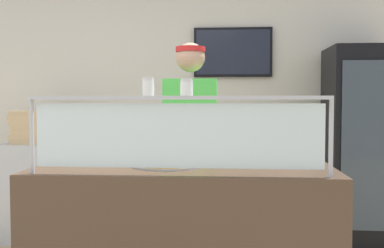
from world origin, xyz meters
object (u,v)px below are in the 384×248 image
(pizza_tray, at_px, (167,163))
(pepper_flake_shaker, at_px, (187,88))
(pizza_box_stack, at_px, (41,127))
(drink_fridge, at_px, (362,146))
(pizza_server, at_px, (163,160))
(worker_figure, at_px, (191,148))
(parmesan_shaker, at_px, (148,88))

(pizza_tray, height_order, pepper_flake_shaker, pepper_flake_shaker)
(pizza_box_stack, bearing_deg, pepper_flake_shaker, -50.53)
(drink_fridge, xyz_separation_m, pizza_box_stack, (-3.05, -0.04, 0.17))
(pizza_box_stack, bearing_deg, pizza_server, -48.64)
(pizza_tray, height_order, pizza_box_stack, pizza_box_stack)
(worker_figure, relative_size, pizza_box_stack, 3.63)
(pizza_tray, xyz_separation_m, worker_figure, (0.10, 0.56, 0.04))
(pizza_box_stack, bearing_deg, pizza_tray, -47.81)
(pizza_server, xyz_separation_m, pepper_flake_shaker, (0.17, -0.32, 0.42))
(pizza_tray, distance_m, worker_figure, 0.57)
(pizza_server, relative_size, drink_fridge, 0.15)
(worker_figure, bearing_deg, pizza_server, -102.15)
(parmesan_shaker, relative_size, pepper_flake_shaker, 1.10)
(pizza_server, xyz_separation_m, pizza_box_stack, (-1.42, 1.61, 0.10))
(pizza_tray, bearing_deg, parmesan_shaker, -98.84)
(parmesan_shaker, distance_m, pepper_flake_shaker, 0.20)
(parmesan_shaker, distance_m, pizza_box_stack, 2.40)
(drink_fridge, bearing_deg, pizza_server, -134.57)
(parmesan_shaker, xyz_separation_m, worker_figure, (0.15, 0.90, -0.41))
(pepper_flake_shaker, relative_size, pizza_box_stack, 0.18)
(pizza_tray, height_order, drink_fridge, drink_fridge)
(pizza_tray, relative_size, drink_fridge, 0.24)
(worker_figure, distance_m, pizza_box_stack, 1.86)
(pizza_box_stack, bearing_deg, worker_figure, -33.87)
(worker_figure, height_order, drink_fridge, drink_fridge)
(pizza_tray, distance_m, parmesan_shaker, 0.57)
(pepper_flake_shaker, xyz_separation_m, drink_fridge, (1.46, 1.98, -0.49))
(pizza_tray, bearing_deg, pizza_server, -140.15)
(pizza_tray, height_order, pizza_server, pizza_server)
(pizza_server, height_order, pizza_box_stack, pizza_box_stack)
(pizza_server, distance_m, pepper_flake_shaker, 0.56)
(pepper_flake_shaker, relative_size, drink_fridge, 0.05)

